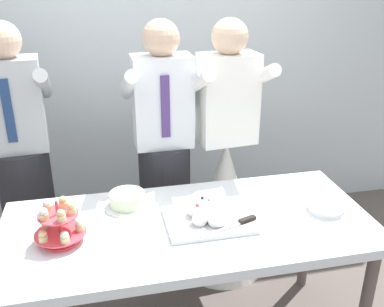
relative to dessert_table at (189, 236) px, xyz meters
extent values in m
cube|color=silver|center=(0.00, 1.42, 0.75)|extent=(5.20, 0.10, 2.90)
cube|color=silver|center=(0.00, 0.00, 0.05)|extent=(1.80, 0.80, 0.05)
cylinder|color=#564C47|center=(-0.82, 0.32, -0.34)|extent=(0.06, 0.06, 0.72)
cylinder|color=#564C47|center=(0.82, 0.32, -0.34)|extent=(0.06, 0.06, 0.72)
cylinder|color=#D83F4C|center=(-0.60, -0.02, 0.08)|extent=(0.17, 0.17, 0.01)
cylinder|color=#D83F4C|center=(-0.60, -0.02, 0.18)|extent=(0.01, 0.01, 0.21)
cylinder|color=#D83F4C|center=(-0.60, -0.02, 0.12)|extent=(0.23, 0.23, 0.01)
cylinder|color=#D1B784|center=(-0.51, -0.03, 0.14)|extent=(0.04, 0.04, 0.03)
sphere|color=beige|center=(-0.51, -0.03, 0.16)|extent=(0.04, 0.04, 0.04)
cylinder|color=#D1B784|center=(-0.58, 0.06, 0.14)|extent=(0.04, 0.04, 0.03)
sphere|color=brown|center=(-0.58, 0.06, 0.16)|extent=(0.04, 0.04, 0.04)
cylinder|color=#D1B784|center=(-0.66, 0.03, 0.14)|extent=(0.04, 0.04, 0.03)
sphere|color=#D6B27A|center=(-0.66, 0.03, 0.16)|extent=(0.04, 0.04, 0.04)
cylinder|color=#D1B784|center=(-0.66, -0.08, 0.14)|extent=(0.04, 0.04, 0.03)
sphere|color=#D6B27A|center=(-0.66, -0.08, 0.16)|extent=(0.04, 0.04, 0.04)
cylinder|color=#D1B784|center=(-0.57, -0.11, 0.14)|extent=(0.04, 0.04, 0.03)
sphere|color=beige|center=(-0.57, -0.11, 0.16)|extent=(0.04, 0.04, 0.04)
cylinder|color=#D83F4C|center=(-0.60, -0.02, 0.21)|extent=(0.18, 0.18, 0.01)
cylinder|color=#D1B784|center=(-0.54, -0.03, 0.23)|extent=(0.04, 0.04, 0.03)
sphere|color=#D6B27A|center=(-0.54, -0.03, 0.25)|extent=(0.04, 0.04, 0.04)
cylinder|color=#D1B784|center=(-0.57, 0.03, 0.23)|extent=(0.04, 0.04, 0.03)
sphere|color=#D6B27A|center=(-0.57, 0.03, 0.25)|extent=(0.04, 0.04, 0.04)
cylinder|color=#D1B784|center=(-0.64, 0.02, 0.23)|extent=(0.04, 0.04, 0.03)
sphere|color=white|center=(-0.64, 0.02, 0.25)|extent=(0.04, 0.04, 0.04)
cylinder|color=#D1B784|center=(-0.65, -0.06, 0.23)|extent=(0.04, 0.04, 0.03)
sphere|color=white|center=(-0.65, -0.06, 0.25)|extent=(0.04, 0.04, 0.04)
cylinder|color=#D1B784|center=(-0.58, -0.08, 0.23)|extent=(0.04, 0.04, 0.03)
sphere|color=#D6B27A|center=(-0.58, -0.08, 0.25)|extent=(0.04, 0.04, 0.04)
cube|color=silver|center=(0.09, -0.01, 0.09)|extent=(0.42, 0.31, 0.02)
sphere|color=white|center=(0.14, -0.01, 0.13)|extent=(0.09, 0.09, 0.09)
sphere|color=white|center=(0.11, 0.02, 0.13)|extent=(0.09, 0.09, 0.09)
sphere|color=white|center=(0.04, 0.02, 0.13)|extent=(0.09, 0.09, 0.09)
sphere|color=white|center=(0.04, -0.06, 0.12)|extent=(0.08, 0.08, 0.08)
sphere|color=white|center=(0.12, -0.08, 0.13)|extent=(0.09, 0.09, 0.09)
sphere|color=white|center=(0.09, -0.01, 0.14)|extent=(0.11, 0.11, 0.11)
sphere|color=#DB474C|center=(0.10, -0.02, 0.17)|extent=(0.02, 0.02, 0.02)
sphere|color=#DB474C|center=(0.03, -0.04, 0.19)|extent=(0.02, 0.02, 0.02)
sphere|color=#2D1938|center=(0.07, 0.04, 0.18)|extent=(0.02, 0.02, 0.02)
sphere|color=#2D1938|center=(0.09, -0.02, 0.18)|extent=(0.02, 0.02, 0.02)
sphere|color=#2D1938|center=(0.09, -0.01, 0.19)|extent=(0.02, 0.02, 0.02)
sphere|color=#DB474C|center=(0.09, 0.00, 0.18)|extent=(0.02, 0.02, 0.02)
cube|color=silver|center=(0.12, -0.13, 0.10)|extent=(0.23, 0.09, 0.00)
cube|color=black|center=(0.27, -0.08, 0.11)|extent=(0.09, 0.05, 0.02)
cylinder|color=white|center=(0.71, -0.03, 0.08)|extent=(0.18, 0.18, 0.01)
cylinder|color=white|center=(0.71, -0.03, 0.09)|extent=(0.18, 0.18, 0.01)
cylinder|color=white|center=(0.71, -0.03, 0.10)|extent=(0.18, 0.18, 0.01)
cylinder|color=white|center=(0.71, -0.03, 0.11)|extent=(0.18, 0.18, 0.01)
cylinder|color=white|center=(0.71, -0.03, 0.12)|extent=(0.18, 0.18, 0.01)
cylinder|color=white|center=(0.71, -0.03, 0.13)|extent=(0.18, 0.18, 0.01)
cylinder|color=white|center=(-0.28, 0.23, 0.08)|extent=(0.24, 0.24, 0.01)
cylinder|color=beige|center=(-0.28, 0.23, 0.12)|extent=(0.18, 0.18, 0.07)
cylinder|color=#232328|center=(-0.01, 0.67, -0.24)|extent=(0.32, 0.32, 0.92)
cube|color=white|center=(-0.01, 0.67, 0.49)|extent=(0.34, 0.20, 0.54)
sphere|color=#D8B293|center=(-0.01, 0.67, 0.85)|extent=(0.21, 0.21, 0.21)
cylinder|color=white|center=(-0.20, 0.67, 0.60)|extent=(0.08, 0.49, 0.28)
cylinder|color=white|center=(0.18, 0.67, 0.60)|extent=(0.08, 0.49, 0.28)
cube|color=#4C3372|center=(-0.01, 0.56, 0.49)|extent=(0.05, 0.01, 0.36)
cone|color=white|center=(0.37, 0.63, -0.24)|extent=(0.56, 0.56, 0.92)
cube|color=white|center=(0.37, 0.63, 0.49)|extent=(0.36, 0.23, 0.54)
sphere|color=beige|center=(0.37, 0.63, 0.85)|extent=(0.21, 0.21, 0.21)
cylinder|color=white|center=(0.17, 0.61, 0.60)|extent=(0.12, 0.49, 0.28)
cylinder|color=white|center=(0.55, 0.65, 0.60)|extent=(0.12, 0.49, 0.28)
cylinder|color=#232328|center=(-0.86, 0.78, -0.24)|extent=(0.32, 0.32, 0.92)
cube|color=#B2B7BC|center=(-0.86, 0.78, 0.49)|extent=(0.35, 0.22, 0.54)
sphere|color=#D8B293|center=(-0.86, 0.78, 0.85)|extent=(0.21, 0.21, 0.21)
cylinder|color=#B2B7BC|center=(-0.68, 0.79, 0.60)|extent=(0.11, 0.49, 0.28)
cube|color=navy|center=(-0.87, 0.67, 0.49)|extent=(0.05, 0.02, 0.36)
camera|label=1|loc=(-0.38, -1.78, 1.24)|focal=41.20mm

